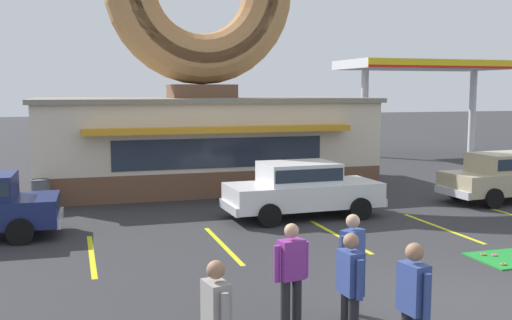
{
  "coord_description": "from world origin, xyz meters",
  "views": [
    {
      "loc": [
        -6.3,
        -8.47,
        3.65
      ],
      "look_at": [
        -2.15,
        5.0,
        2.0
      ],
      "focal_mm": 42.0,
      "sensor_mm": 36.0,
      "label": 1
    }
  ],
  "objects": [
    {
      "name": "trash_bin",
      "position": [
        -7.27,
        10.5,
        0.5
      ],
      "size": [
        0.57,
        0.57,
        0.97
      ],
      "color": "#51565B",
      "rests_on": "ground"
    },
    {
      "name": "gas_station_canopy",
      "position": [
        12.63,
        21.28,
        4.86
      ],
      "size": [
        9.0,
        4.46,
        5.3
      ],
      "color": "silver",
      "rests_on": "ground"
    },
    {
      "name": "mini_donut_extra",
      "position": [
        2.48,
        2.22,
        0.05
      ],
      "size": [
        0.13,
        0.13,
        0.04
      ],
      "primitive_type": "torus",
      "color": "#D8667F",
      "rests_on": "putting_mat"
    },
    {
      "name": "mini_donut_mid_centre",
      "position": [
        2.2,
        1.59,
        0.05
      ],
      "size": [
        0.13,
        0.13,
        0.04
      ],
      "primitive_type": "torus",
      "color": "#A5724C",
      "rests_on": "putting_mat"
    },
    {
      "name": "car_white",
      "position": [
        -0.04,
        7.36,
        0.87
      ],
      "size": [
        4.61,
        2.08,
        1.6
      ],
      "color": "silver",
      "rests_on": "ground"
    },
    {
      "name": "parking_stripe_centre",
      "position": [
        0.02,
        5.0,
        0.0
      ],
      "size": [
        0.12,
        3.6,
        0.01
      ],
      "primitive_type": "cube",
      "color": "yellow",
      "rests_on": "ground"
    },
    {
      "name": "pedestrian_hooded_kid",
      "position": [
        -3.22,
        -0.29,
        0.93
      ],
      "size": [
        0.59,
        0.31,
        1.68
      ],
      "color": "#232328",
      "rests_on": "ground"
    },
    {
      "name": "donut_shop_building",
      "position": [
        -1.54,
        13.94,
        3.74
      ],
      "size": [
        12.3,
        6.75,
        10.96
      ],
      "color": "brown",
      "rests_on": "ground"
    },
    {
      "name": "mini_donut_near_left",
      "position": [
        2.28,
        2.34,
        0.05
      ],
      "size": [
        0.13,
        0.13,
        0.04
      ],
      "primitive_type": "torus",
      "color": "#A5724C",
      "rests_on": "putting_mat"
    },
    {
      "name": "pedestrian_beanie_man",
      "position": [
        -2.68,
        -1.16,
        0.94
      ],
      "size": [
        0.27,
        0.59,
        1.69
      ],
      "color": "#232328",
      "rests_on": "ground"
    },
    {
      "name": "car_champagne",
      "position": [
        7.35,
        7.72,
        0.87
      ],
      "size": [
        4.64,
        2.14,
        1.6
      ],
      "color": "#BCAD89",
      "rests_on": "ground"
    },
    {
      "name": "ground_plane",
      "position": [
        0.0,
        0.0,
        0.0
      ],
      "size": [
        160.0,
        160.0,
        0.0
      ],
      "primitive_type": "plane",
      "color": "#2D2D30"
    },
    {
      "name": "pedestrian_blue_sweater_man",
      "position": [
        -2.08,
        -0.02,
        0.94
      ],
      "size": [
        0.53,
        0.39,
        1.69
      ],
      "color": "slate",
      "rests_on": "ground"
    },
    {
      "name": "parking_stripe_left",
      "position": [
        -5.98,
        5.0,
        0.0
      ],
      "size": [
        0.12,
        3.6,
        0.01
      ],
      "primitive_type": "cube",
      "color": "yellow",
      "rests_on": "ground"
    },
    {
      "name": "parking_stripe_mid_left",
      "position": [
        -2.98,
        5.0,
        0.0
      ],
      "size": [
        0.12,
        3.6,
        0.01
      ],
      "primitive_type": "cube",
      "color": "yellow",
      "rests_on": "ground"
    },
    {
      "name": "pedestrian_leather_jacket_man",
      "position": [
        -2.28,
        -2.12,
        0.99
      ],
      "size": [
        0.3,
        0.59,
        1.76
      ],
      "color": "#232328",
      "rests_on": "ground"
    },
    {
      "name": "parking_stripe_mid_right",
      "position": [
        3.02,
        5.0,
        0.0
      ],
      "size": [
        0.12,
        3.6,
        0.01
      ],
      "primitive_type": "cube",
      "color": "yellow",
      "rests_on": "ground"
    }
  ]
}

